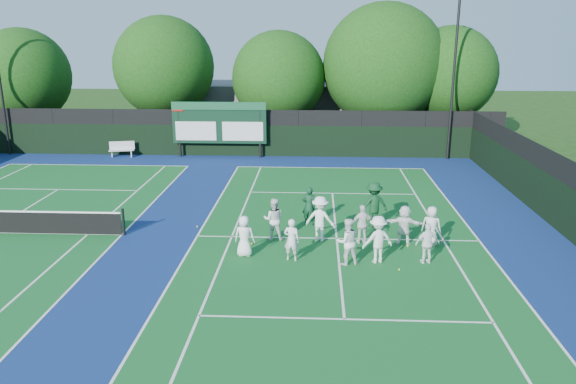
{
  "coord_description": "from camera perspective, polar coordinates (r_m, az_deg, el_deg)",
  "views": [
    {
      "loc": [
        -0.88,
        -19.58,
        7.74
      ],
      "look_at": [
        -2.0,
        3.0,
        1.3
      ],
      "focal_mm": 35.0,
      "sensor_mm": 36.0,
      "label": 1
    }
  ],
  "objects": [
    {
      "name": "clubhouse",
      "position": [
        43.97,
        1.37,
        8.4
      ],
      "size": [
        18.0,
        6.0,
        4.0
      ],
      "primitive_type": "cube",
      "color": "#5D5D62",
      "rests_on": "ground"
    },
    {
      "name": "tennis_ball_0",
      "position": [
        21.38,
        -3.71,
        -5.26
      ],
      "size": [
        0.07,
        0.07,
        0.07
      ],
      "primitive_type": "sphere",
      "color": "yellow",
      "rests_on": "ground"
    },
    {
      "name": "near_court",
      "position": [
        22.01,
        4.97,
        -4.73
      ],
      "size": [
        11.05,
        23.85,
        0.01
      ],
      "color": "#115520",
      "rests_on": "ground"
    },
    {
      "name": "tennis_ball_1",
      "position": [
        24.33,
        8.12,
        -2.74
      ],
      "size": [
        0.07,
        0.07,
        0.07
      ],
      "primitive_type": "sphere",
      "color": "yellow",
      "rests_on": "ground"
    },
    {
      "name": "player_back_0",
      "position": [
        21.58,
        -1.46,
        -2.78
      ],
      "size": [
        0.82,
        0.64,
        1.66
      ],
      "primitive_type": "imported",
      "rotation": [
        0.0,
        0.0,
        3.13
      ],
      "color": "silver",
      "rests_on": "ground"
    },
    {
      "name": "coach_left",
      "position": [
        23.25,
        2.16,
        -1.44
      ],
      "size": [
        0.65,
        0.48,
        1.63
      ],
      "primitive_type": "imported",
      "rotation": [
        0.0,
        0.0,
        2.98
      ],
      "color": "#0F3920",
      "rests_on": "ground"
    },
    {
      "name": "tennis_ball_4",
      "position": [
        25.07,
        2.39,
        -2.02
      ],
      "size": [
        0.07,
        0.07,
        0.07
      ],
      "primitive_type": "sphere",
      "color": "yellow",
      "rests_on": "ground"
    },
    {
      "name": "player_front_4",
      "position": [
        20.02,
        13.98,
        -5.1
      ],
      "size": [
        0.9,
        0.5,
        1.46
      ],
      "primitive_type": "imported",
      "rotation": [
        0.0,
        0.0,
        3.32
      ],
      "color": "white",
      "rests_on": "ground"
    },
    {
      "name": "player_front_3",
      "position": [
        19.72,
        9.11,
        -4.78
      ],
      "size": [
        1.23,
        0.93,
        1.69
      ],
      "primitive_type": "imported",
      "rotation": [
        0.0,
        0.0,
        3.45
      ],
      "color": "white",
      "rests_on": "ground"
    },
    {
      "name": "bench",
      "position": [
        37.81,
        -16.53,
        4.26
      ],
      "size": [
        1.63,
        0.78,
        1.0
      ],
      "color": "silver",
      "rests_on": "ground"
    },
    {
      "name": "tree_b",
      "position": [
        40.58,
        -12.22,
        12.07
      ],
      "size": [
        6.9,
        6.9,
        8.91
      ],
      "color": "black",
      "rests_on": "ground"
    },
    {
      "name": "player_front_0",
      "position": [
        20.11,
        -4.45,
        -4.49
      ],
      "size": [
        0.78,
        0.55,
        1.5
      ],
      "primitive_type": "imported",
      "rotation": [
        0.0,
        0.0,
        3.04
      ],
      "color": "white",
      "rests_on": "ground"
    },
    {
      "name": "player_back_2",
      "position": [
        21.42,
        7.58,
        -3.27
      ],
      "size": [
        0.94,
        0.53,
        1.52
      ],
      "primitive_type": "imported",
      "rotation": [
        0.0,
        0.0,
        3.33
      ],
      "color": "silver",
      "rests_on": "ground"
    },
    {
      "name": "tree_e",
      "position": [
        40.32,
        16.29,
        11.26
      ],
      "size": [
        6.33,
        6.33,
        8.24
      ],
      "color": "black",
      "rests_on": "ground"
    },
    {
      "name": "court_apron",
      "position": [
        22.58,
        -10.48,
        -4.42
      ],
      "size": [
        34.0,
        32.0,
        0.01
      ],
      "primitive_type": "cube",
      "color": "navy",
      "rests_on": "ground"
    },
    {
      "name": "ground",
      "position": [
        21.08,
        5.06,
        -5.71
      ],
      "size": [
        120.0,
        120.0,
        0.0
      ],
      "primitive_type": "plane",
      "color": "#19390F",
      "rests_on": "ground"
    },
    {
      "name": "back_fence",
      "position": [
        36.51,
        -5.29,
        5.77
      ],
      "size": [
        34.0,
        0.08,
        3.0
      ],
      "color": "black",
      "rests_on": "ground"
    },
    {
      "name": "tennis_ball_2",
      "position": [
        19.48,
        11.23,
        -7.74
      ],
      "size": [
        0.07,
        0.07,
        0.07
      ],
      "primitive_type": "sphere",
      "color": "yellow",
      "rests_on": "ground"
    },
    {
      "name": "light_pole_right",
      "position": [
        36.29,
        16.62,
        12.99
      ],
      "size": [
        1.2,
        0.3,
        10.12
      ],
      "color": "black",
      "rests_on": "ground"
    },
    {
      "name": "scoreboard",
      "position": [
        36.13,
        -7.02,
        6.95
      ],
      "size": [
        6.0,
        0.21,
        3.55
      ],
      "color": "black",
      "rests_on": "ground"
    },
    {
      "name": "player_back_3",
      "position": [
        21.6,
        11.73,
        -3.29
      ],
      "size": [
        1.48,
        0.72,
        1.53
      ],
      "primitive_type": "imported",
      "rotation": [
        0.0,
        0.0,
        2.95
      ],
      "color": "white",
      "rests_on": "ground"
    },
    {
      "name": "tree_d",
      "position": [
        39.51,
        9.94,
        12.29
      ],
      "size": [
        8.29,
        8.29,
        9.77
      ],
      "color": "black",
      "rests_on": "ground"
    },
    {
      "name": "player_back_1",
      "position": [
        21.48,
        3.29,
        -2.74
      ],
      "size": [
        1.28,
        0.94,
        1.77
      ],
      "primitive_type": "imported",
      "rotation": [
        0.0,
        0.0,
        2.87
      ],
      "color": "white",
      "rests_on": "ground"
    },
    {
      "name": "player_front_1",
      "position": [
        19.66,
        0.37,
        -4.87
      ],
      "size": [
        0.62,
        0.46,
        1.54
      ],
      "primitive_type": "imported",
      "rotation": [
        0.0,
        0.0,
        2.96
      ],
      "color": "white",
      "rests_on": "ground"
    },
    {
      "name": "tree_c",
      "position": [
        39.36,
        -0.73,
        11.27
      ],
      "size": [
        6.41,
        6.41,
        7.94
      ],
      "color": "black",
      "rests_on": "ground"
    },
    {
      "name": "coach_right",
      "position": [
        23.23,
        8.71,
        -1.28
      ],
      "size": [
        1.39,
        1.06,
        1.9
      ],
      "primitive_type": "imported",
      "rotation": [
        0.0,
        0.0,
        3.46
      ],
      "color": "#103A1D",
      "rests_on": "ground"
    },
    {
      "name": "player_back_4",
      "position": [
        21.67,
        14.34,
        -3.39
      ],
      "size": [
        0.88,
        0.73,
        1.54
      ],
      "primitive_type": "imported",
      "rotation": [
        0.0,
        0.0,
        2.76
      ],
      "color": "silver",
      "rests_on": "ground"
    },
    {
      "name": "player_front_2",
      "position": [
        19.43,
        6.03,
        -5.03
      ],
      "size": [
        0.94,
        0.82,
        1.66
      ],
      "primitive_type": "imported",
      "rotation": [
        0.0,
        0.0,
        3.41
      ],
      "color": "white",
      "rests_on": "ground"
    },
    {
      "name": "tennis_ball_5",
      "position": [
        21.57,
        12.05,
        -5.41
      ],
      "size": [
        0.07,
        0.07,
        0.07
      ],
      "primitive_type": "sphere",
      "color": "yellow",
      "rests_on": "ground"
    },
    {
      "name": "tennis_ball_3",
      "position": [
        23.47,
        -9.2,
        -3.49
      ],
      "size": [
        0.07,
        0.07,
        0.07
      ],
      "primitive_type": "sphere",
      "color": "yellow",
      "rests_on": "ground"
    },
    {
      "name": "tree_a",
      "position": [
        44.28,
        -25.09,
        10.44
      ],
      "size": [
        6.58,
        6.58,
        8.11
      ],
      "color": "black",
      "rests_on": "ground"
    }
  ]
}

